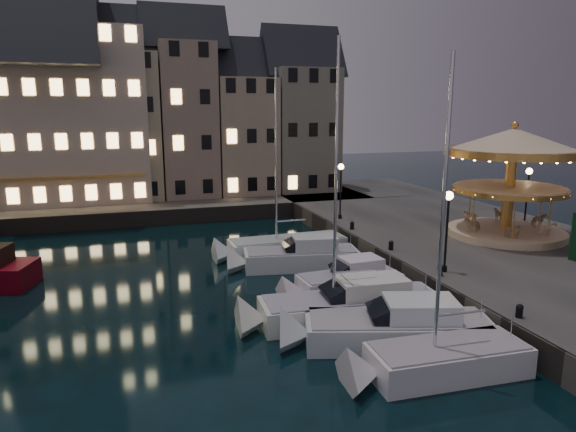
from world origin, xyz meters
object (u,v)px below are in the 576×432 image
object	(u,v)px
streetlamp_b	(447,220)
motorboat_c	(343,307)
bollard_c	(391,245)
bollard_d	(352,225)
motorboat_d	(342,284)
bollard_a	(519,310)
carousel	(512,162)
bollard_b	(440,270)
motorboat_b	(388,330)
motorboat_a	(434,362)
motorboat_e	(294,258)
motorboat_f	(279,248)
streetlamp_c	(341,183)
streetlamp_d	(528,189)

from	to	relation	value
streetlamp_b	motorboat_c	xyz separation A→B (m)	(-6.27, -1.43, -3.34)
bollard_c	bollard_d	xyz separation A→B (m)	(0.00, 5.50, 0.00)
bollard_c	motorboat_d	distance (m)	5.41
streetlamp_b	bollard_c	xyz separation A→B (m)	(-0.60, 4.50, -2.41)
bollard_a	motorboat_d	bearing A→B (deg)	120.40
bollard_a	carousel	xyz separation A→B (m)	(8.83, 11.25, 4.58)
bollard_c	motorboat_c	distance (m)	8.26
bollard_d	motorboat_d	world-z (taller)	motorboat_d
bollard_b	motorboat_d	distance (m)	4.96
bollard_b	motorboat_b	xyz separation A→B (m)	(-4.86, -3.66, -0.96)
bollard_d	motorboat_c	bearing A→B (deg)	-116.39
motorboat_a	carousel	world-z (taller)	motorboat_a
bollard_b	motorboat_e	size ratio (longest dim) A/B	0.07
bollard_b	motorboat_f	size ratio (longest dim) A/B	0.05
streetlamp_c	motorboat_d	xyz separation A→B (m)	(-5.02, -11.97, -3.38)
motorboat_a	bollard_d	bearing A→B (deg)	75.11
motorboat_a	bollard_b	bearing A→B (deg)	55.11
motorboat_d	bollard_c	bearing A→B (deg)	33.90
streetlamp_c	bollard_d	world-z (taller)	streetlamp_c
streetlamp_c	motorboat_a	bearing A→B (deg)	-104.02
bollard_b	motorboat_a	world-z (taller)	motorboat_a
streetlamp_b	motorboat_b	xyz separation A→B (m)	(-5.46, -4.16, -3.37)
bollard_c	carousel	xyz separation A→B (m)	(8.83, 0.75, 4.58)
motorboat_b	carousel	bearing A→B (deg)	34.52
bollard_d	carousel	world-z (taller)	carousel
streetlamp_d	bollard_c	xyz separation A→B (m)	(-11.90, -2.50, -2.41)
motorboat_b	motorboat_e	distance (m)	10.92
motorboat_a	motorboat_d	xyz separation A→B (m)	(0.09, 8.50, 0.10)
streetlamp_c	carousel	bearing A→B (deg)	-45.05
bollard_c	motorboat_a	size ratio (longest dim) A/B	0.05
bollard_d	motorboat_c	distance (m)	12.80
streetlamp_d	motorboat_c	bearing A→B (deg)	-154.36
bollard_a	motorboat_b	world-z (taller)	motorboat_b
motorboat_a	motorboat_c	world-z (taller)	motorboat_c
motorboat_e	carousel	size ratio (longest dim) A/B	0.94
motorboat_a	motorboat_d	world-z (taller)	motorboat_a
streetlamp_b	bollard_c	distance (m)	5.14
bollard_a	carousel	size ratio (longest dim) A/B	0.07
bollard_c	carousel	distance (m)	9.98
bollard_c	bollard_a	bearing A→B (deg)	-90.00
streetlamp_d	carousel	distance (m)	4.14
bollard_d	motorboat_e	size ratio (longest dim) A/B	0.07
bollard_d	motorboat_d	bearing A→B (deg)	-117.55
bollard_d	motorboat_a	bearing A→B (deg)	-104.89
motorboat_d	motorboat_e	size ratio (longest dim) A/B	0.81
motorboat_c	bollard_a	bearing A→B (deg)	-38.84
bollard_c	motorboat_c	world-z (taller)	motorboat_c
streetlamp_b	streetlamp_c	xyz separation A→B (m)	(0.00, 13.50, 0.00)
motorboat_f	motorboat_d	bearing A→B (deg)	-83.33
bollard_b	motorboat_b	world-z (taller)	motorboat_b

